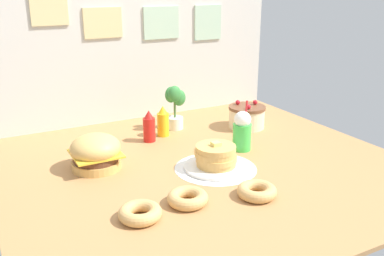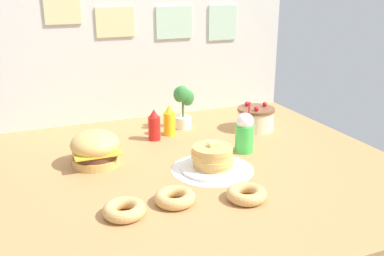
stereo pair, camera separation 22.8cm
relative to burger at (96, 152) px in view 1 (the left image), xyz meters
The scene contains 13 objects.
ground_plane 0.55m from the burger, 22.98° to the right, with size 2.01×1.86×0.02m, color #B27F4C.
back_wall 0.98m from the burger, 54.95° to the left, with size 2.01×0.04×1.05m.
doily_mat 0.61m from the burger, 28.60° to the right, with size 0.41×0.41×0.00m, color white.
burger is the anchor object (origin of this frame).
pancake_stack 0.60m from the burger, 28.59° to the right, with size 0.32×0.32×0.14m.
layer_cake 1.05m from the burger, ahead, with size 0.24×0.24×0.17m.
ketchup_bottle 0.46m from the burger, 31.47° to the left, with size 0.07×0.07×0.19m.
mustard_bottle 0.57m from the burger, 30.03° to the left, with size 0.07×0.07×0.19m.
cream_soda_cup 0.80m from the burger, ahead, with size 0.10×0.10×0.28m.
donut_pink_glaze 0.57m from the burger, 89.06° to the right, with size 0.18×0.18×0.05m.
donut_chocolate 0.60m from the burger, 66.83° to the right, with size 0.18×0.18×0.05m.
donut_vanilla 0.83m from the burger, 49.92° to the right, with size 0.18×0.18×0.05m.
potted_plant 0.73m from the burger, 30.99° to the left, with size 0.13×0.12×0.29m.
Camera 1 is at (-1.03, -1.79, 0.90)m, focal length 40.73 mm.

